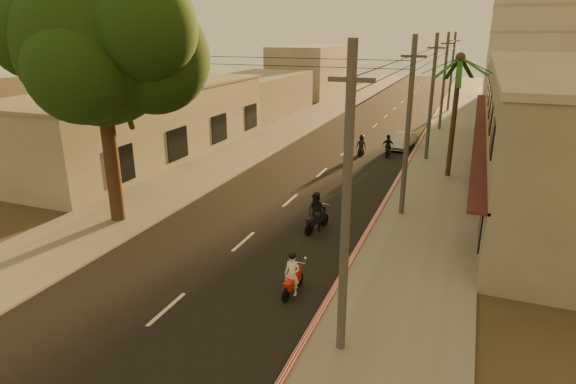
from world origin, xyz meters
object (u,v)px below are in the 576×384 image
at_px(scooter_red, 292,276).
at_px(scooter_mid_a, 316,213).
at_px(broadleaf_tree, 107,46).
at_px(scooter_far_a, 361,146).
at_px(palm_tree, 460,65).
at_px(parked_car, 403,141).
at_px(scooter_mid_b, 388,147).

height_order(scooter_red, scooter_mid_a, scooter_mid_a).
bearing_deg(broadleaf_tree, scooter_far_a, 65.43).
height_order(broadleaf_tree, scooter_far_a, broadleaf_tree).
distance_m(palm_tree, parked_car, 10.41).
distance_m(scooter_mid_a, parked_car, 18.75).
height_order(scooter_mid_a, scooter_mid_b, scooter_mid_a).
height_order(palm_tree, parked_car, palm_tree).
bearing_deg(scooter_red, scooter_far_a, 99.54).
xyz_separation_m(broadleaf_tree, palm_tree, (14.61, 13.86, -1.33)).
xyz_separation_m(palm_tree, scooter_far_a, (-6.62, 3.63, -6.41)).
bearing_deg(scooter_mid_b, scooter_far_a, -174.60).
xyz_separation_m(palm_tree, scooter_mid_a, (-5.29, -11.60, -6.24)).
distance_m(broadleaf_tree, palm_tree, 20.18).
bearing_deg(scooter_mid_a, broadleaf_tree, -152.95).
height_order(palm_tree, scooter_red, palm_tree).
distance_m(broadleaf_tree, scooter_mid_b, 21.89).
height_order(broadleaf_tree, palm_tree, broadleaf_tree).
bearing_deg(scooter_red, scooter_mid_b, 94.24).
relative_size(palm_tree, scooter_mid_b, 4.72).
height_order(scooter_mid_b, scooter_far_a, scooter_mid_b).
relative_size(palm_tree, scooter_mid_a, 4.10).
relative_size(broadleaf_tree, scooter_far_a, 7.30).
bearing_deg(scooter_far_a, palm_tree, -35.72).
distance_m(scooter_mid_b, scooter_far_a, 2.00).
bearing_deg(scooter_mid_a, scooter_far_a, 108.44).
bearing_deg(palm_tree, scooter_far_a, 151.25).
bearing_deg(broadleaf_tree, palm_tree, 43.48).
distance_m(scooter_red, scooter_far_a, 21.23).
distance_m(scooter_red, scooter_mid_b, 21.53).
xyz_separation_m(scooter_red, scooter_mid_b, (-0.36, 21.53, 0.02)).
height_order(broadleaf_tree, scooter_red, broadleaf_tree).
bearing_deg(palm_tree, broadleaf_tree, -136.52).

